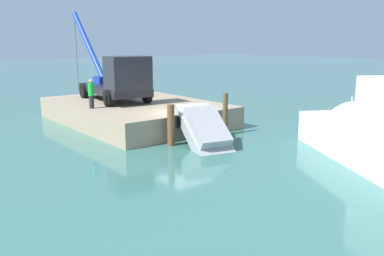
{
  "coord_description": "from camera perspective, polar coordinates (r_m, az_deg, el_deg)",
  "views": [
    {
      "loc": [
        17.63,
        -13.47,
        5.2
      ],
      "look_at": [
        1.56,
        -0.61,
        0.8
      ],
      "focal_mm": 38.47,
      "sensor_mm": 36.0,
      "label": 1
    }
  ],
  "objects": [
    {
      "name": "ground",
      "position": [
        22.79,
        -1.24,
        -1.12
      ],
      "size": [
        200.0,
        200.0,
        0.0
      ],
      "primitive_type": "plane",
      "color": "#386B60"
    },
    {
      "name": "crane_truck",
      "position": [
        26.65,
        -10.17,
        6.61
      ],
      "size": [
        9.72,
        3.4,
        5.97
      ],
      "color": "black",
      "rests_on": "dock"
    },
    {
      "name": "dock_worker",
      "position": [
        24.46,
        -13.8,
        4.64
      ],
      "size": [
        0.34,
        0.34,
        1.69
      ],
      "color": "#252525",
      "rests_on": "dock"
    },
    {
      "name": "piling_near",
      "position": [
        20.55,
        -2.94,
        0.39
      ],
      "size": [
        0.37,
        0.37,
        2.08
      ],
      "primitive_type": "cylinder",
      "color": "brown",
      "rests_on": "ground"
    },
    {
      "name": "piling_mid",
      "position": [
        22.91,
        4.62,
        1.93
      ],
      "size": [
        0.28,
        0.28,
        2.35
      ],
      "primitive_type": "cylinder",
      "color": "brown",
      "rests_on": "ground"
    },
    {
      "name": "dock",
      "position": [
        26.83,
        -7.93,
        2.23
      ],
      "size": [
        11.75,
        8.07,
        1.33
      ],
      "primitive_type": "cube",
      "color": "gray",
      "rests_on": "ground"
    },
    {
      "name": "salvaged_car",
      "position": [
        20.22,
        2.06,
        -0.93
      ],
      "size": [
        4.38,
        2.89,
        3.0
      ],
      "color": "#99999E",
      "rests_on": "ground"
    },
    {
      "name": "moored_yacht",
      "position": [
        19.93,
        24.29,
        -1.83
      ],
      "size": [
        14.2,
        10.37,
        6.41
      ],
      "color": "white",
      "rests_on": "ground"
    }
  ]
}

